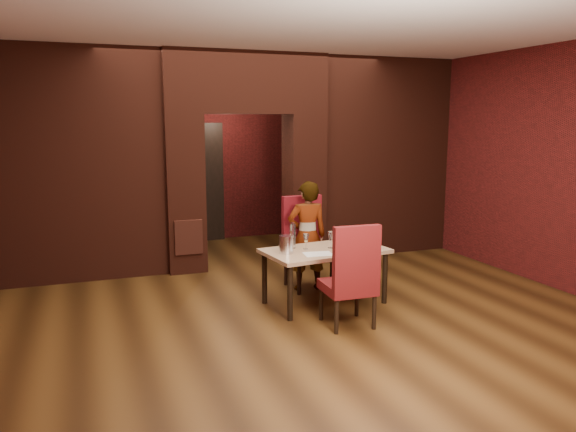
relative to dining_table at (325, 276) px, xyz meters
The scene contains 24 objects.
floor 0.52m from the dining_table, 156.27° to the left, with size 8.00×8.00×0.00m, color #482D12.
ceiling 2.89m from the dining_table, 156.27° to the left, with size 7.00×8.00×0.04m, color silver.
wall_back 4.36m from the dining_table, 94.95° to the left, with size 7.00×0.04×3.20m, color maroon.
wall_front 4.06m from the dining_table, 95.35° to the right, with size 7.00×0.04×3.20m, color maroon.
wall_right 3.39m from the dining_table, ahead, with size 0.04×8.00×3.20m, color maroon.
pillar_left 2.65m from the dining_table, 121.26° to the left, with size 0.55×0.55×2.30m, color maroon.
pillar_right 2.38m from the dining_table, 74.71° to the left, with size 0.55×0.55×2.30m, color maroon.
lintel 3.26m from the dining_table, 99.47° to the left, with size 2.45×0.55×0.90m, color maroon.
wing_wall_left 3.70m from the dining_table, 141.59° to the left, with size 2.27×0.35×3.20m, color maroon.
wing_wall_right 3.20m from the dining_table, 47.14° to the left, with size 2.27×0.35×3.20m, color maroon.
vent_panel 2.29m from the dining_table, 125.11° to the left, with size 0.40×0.03×0.50m, color #96402B.
rear_door 4.23m from the dining_table, 100.51° to the left, with size 0.90×0.08×2.10m, color black.
rear_door_frame 4.19m from the dining_table, 100.61° to the left, with size 1.02×0.04×2.22m, color black.
dining_table is the anchor object (origin of this frame).
chair_far 0.72m from the dining_table, 85.03° to the left, with size 0.55×0.55×1.21m, color maroon.
chair_near 0.79m from the dining_table, 94.89° to the right, with size 0.52×0.52×1.14m, color maroon.
person_seated 0.72m from the dining_table, 88.22° to the left, with size 0.53×0.34×1.44m, color silver.
wine_glass_a 0.49m from the dining_table, 161.09° to the left, with size 0.08×0.08×0.19m, color silver, non-canonical shape.
wine_glass_b 0.45m from the dining_table, 17.03° to the left, with size 0.08×0.08×0.20m, color white, non-canonical shape.
wine_glass_c 0.54m from the dining_table, 14.95° to the right, with size 0.09×0.09×0.22m, color white, non-canonical shape.
tasting_sheet 0.44m from the dining_table, 130.68° to the right, with size 0.33×0.24×0.00m, color white.
wine_bucket 0.68m from the dining_table, behind, with size 0.17×0.17×0.21m, color silver.
water_bottle 0.64m from the dining_table, 151.50° to the left, with size 0.07×0.07×0.32m, color white.
potted_plant 1.23m from the dining_table, 39.19° to the left, with size 0.36×0.31×0.40m, color #246621.
Camera 1 is at (-2.35, -6.19, 2.23)m, focal length 35.00 mm.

